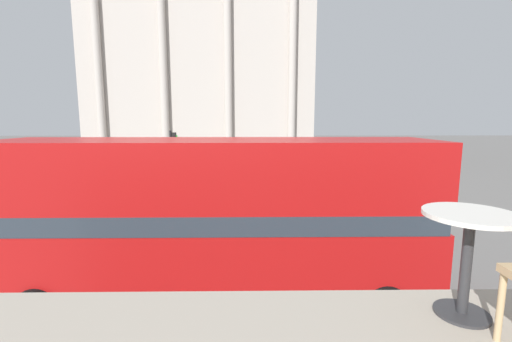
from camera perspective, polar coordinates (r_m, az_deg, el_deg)
The scene contains 7 objects.
double_decker_bus at distance 8.69m, azimuth -6.57°, elevation -7.16°, with size 10.61×2.68×4.21m.
cafe_dining_table at distance 2.75m, azimuth 31.90°, elevation -9.84°, with size 0.60×0.60×0.73m.
plaza_building_left at distance 48.74m, azimuth -8.69°, elevation 17.08°, with size 28.37×14.76×24.01m.
traffic_light_near at distance 15.08m, azimuth 28.45°, elevation -2.12°, with size 0.42×0.24×3.29m.
traffic_light_mid at distance 18.69m, azimuth -13.71°, elevation 2.13°, with size 0.42×0.24×4.13m.
pedestrian_blue at distance 35.65m, azimuth 11.03°, elevation 2.48°, with size 0.32×0.32×1.76m.
pedestrian_yellow at distance 27.73m, azimuth -4.91°, elevation 0.95°, with size 0.32×0.32×1.79m.
Camera 1 is at (-0.11, -2.53, 4.69)m, focal length 24.00 mm.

